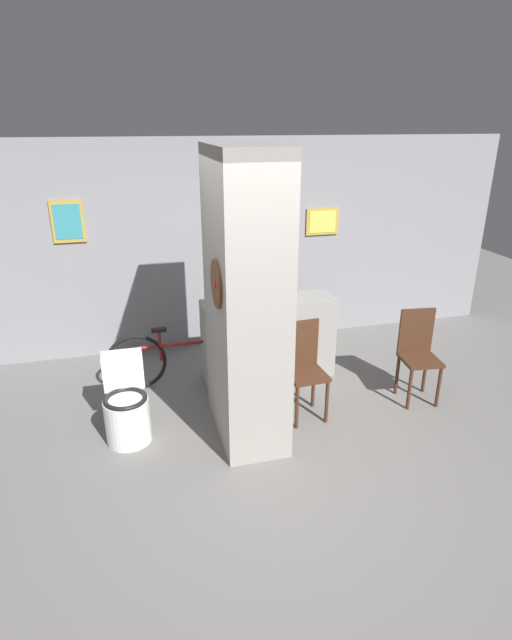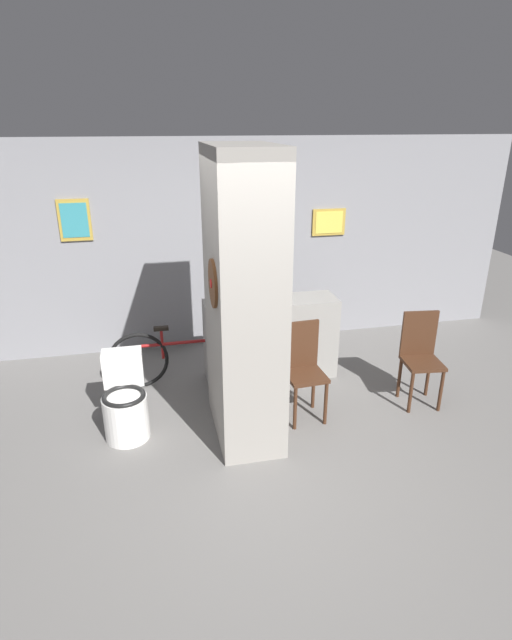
{
  "view_description": "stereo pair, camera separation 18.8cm",
  "coord_description": "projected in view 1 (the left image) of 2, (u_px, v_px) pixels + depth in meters",
  "views": [
    {
      "loc": [
        -0.99,
        -3.44,
        2.77
      ],
      "look_at": [
        0.18,
        0.94,
        0.95
      ],
      "focal_mm": 28.0,
      "sensor_mm": 36.0,
      "label": 1
    },
    {
      "loc": [
        -0.8,
        -3.48,
        2.77
      ],
      "look_at": [
        0.18,
        0.94,
        0.95
      ],
      "focal_mm": 28.0,
      "sensor_mm": 36.0,
      "label": 2
    }
  ],
  "objects": [
    {
      "name": "pillar_center",
      "position": [
        246.0,
        301.0,
        4.34
      ],
      "size": [
        0.59,
        1.08,
        2.6
      ],
      "color": "gray",
      "rests_on": "ground_plane"
    },
    {
      "name": "bicycle",
      "position": [
        186.0,
        356.0,
        5.52
      ],
      "size": [
        1.72,
        0.42,
        0.7
      ],
      "color": "black",
      "rests_on": "ground_plane"
    },
    {
      "name": "bottle_tall",
      "position": [
        259.0,
        292.0,
        5.41
      ],
      "size": [
        0.07,
        0.07,
        0.29
      ],
      "color": "silver",
      "rests_on": "counter_shelf"
    },
    {
      "name": "counter_shelf",
      "position": [
        268.0,
        339.0,
        5.66
      ],
      "size": [
        1.48,
        0.44,
        0.93
      ],
      "color": "gray",
      "rests_on": "ground_plane"
    },
    {
      "name": "chair_by_doorway",
      "position": [
        418.0,
        351.0,
        5.18
      ],
      "size": [
        0.41,
        0.41,
        0.97
      ],
      "rotation": [
        0.0,
        0.0,
        -0.12
      ],
      "color": "#422616",
      "rests_on": "ground_plane"
    },
    {
      "name": "chair_near_pillar",
      "position": [
        304.0,
        366.0,
        4.88
      ],
      "size": [
        0.39,
        0.39,
        0.97
      ],
      "rotation": [
        0.0,
        0.0,
        0.06
      ],
      "color": "#422616",
      "rests_on": "ground_plane"
    },
    {
      "name": "ground_plane",
      "position": [
        264.0,
        462.0,
        4.35
      ],
      "size": [
        14.0,
        14.0,
        0.0
      ],
      "primitive_type": "plane",
      "color": "slate"
    },
    {
      "name": "toilet",
      "position": [
        126.0,
        406.0,
        4.59
      ],
      "size": [
        0.41,
        0.57,
        0.77
      ],
      "color": "white",
      "rests_on": "ground_plane"
    },
    {
      "name": "wall_back",
      "position": [
        208.0,
        247.0,
        6.22
      ],
      "size": [
        8.0,
        0.09,
        2.6
      ],
      "color": "gray",
      "rests_on": "ground_plane"
    }
  ]
}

